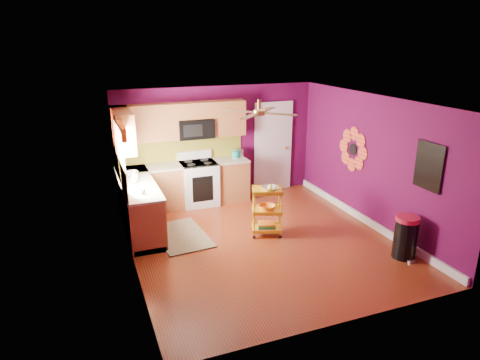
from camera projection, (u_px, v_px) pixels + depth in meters
name	position (u px, v px, depth m)	size (l,w,h in m)	color
ground	(262.00, 241.00, 7.68)	(5.00, 5.00, 0.00)	maroon
room_envelope	(265.00, 153.00, 7.17)	(4.54, 5.04, 2.52)	#51093B
lower_cabinets	(166.00, 195.00, 8.69)	(2.81, 2.31, 0.94)	brown
electric_range	(199.00, 183.00, 9.26)	(0.76, 0.66, 1.13)	white
upper_cabinetry	(163.00, 125.00, 8.61)	(2.80, 2.30, 1.26)	brown
left_window	(120.00, 144.00, 7.31)	(0.08, 1.35, 1.08)	white
panel_door	(273.00, 148.00, 10.00)	(0.95, 0.11, 2.15)	white
right_wall_art	(384.00, 156.00, 7.68)	(0.04, 2.74, 1.04)	black
ceiling_fan	(259.00, 112.00, 7.13)	(1.01, 1.01, 0.26)	#BF8C3F
shag_rug	(181.00, 236.00, 7.86)	(0.86, 1.40, 0.02)	black
rolling_cart	(267.00, 209.00, 7.78)	(0.64, 0.55, 0.97)	yellow
trash_can	(406.00, 237.00, 7.00)	(0.41, 0.43, 0.72)	black
teal_kettle	(236.00, 154.00, 9.47)	(0.18, 0.18, 0.21)	#128C7F
toaster	(238.00, 153.00, 9.52)	(0.22, 0.15, 0.18)	beige
soap_bottle_a	(135.00, 176.00, 7.88)	(0.10, 0.10, 0.21)	#EA3F72
soap_bottle_b	(134.00, 179.00, 7.80)	(0.12, 0.12, 0.16)	white
counter_dish	(131.00, 173.00, 8.28)	(0.26, 0.26, 0.06)	white
counter_cup	(142.00, 192.00, 7.25)	(0.12, 0.12, 0.10)	white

